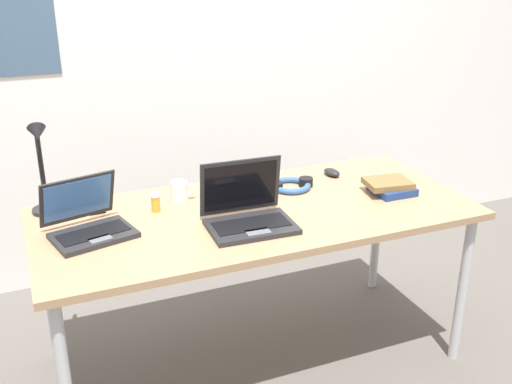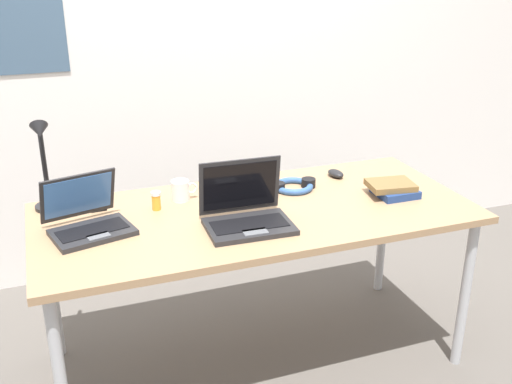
{
  "view_description": "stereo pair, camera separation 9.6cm",
  "coord_description": "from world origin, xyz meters",
  "px_view_note": "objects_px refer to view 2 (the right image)",
  "views": [
    {
      "loc": [
        -0.87,
        -2.11,
        1.75
      ],
      "look_at": [
        0.0,
        0.0,
        0.82
      ],
      "focal_mm": 42.37,
      "sensor_mm": 36.0,
      "label": 1
    },
    {
      "loc": [
        -0.78,
        -2.15,
        1.75
      ],
      "look_at": [
        0.0,
        0.0,
        0.82
      ],
      "focal_mm": 42.37,
      "sensor_mm": 36.0,
      "label": 2
    }
  ],
  "objects_px": {
    "pill_bottle": "(156,200)",
    "coffee_mug": "(181,190)",
    "desk_lamp": "(44,166)",
    "computer_mouse": "(336,173)",
    "cell_phone": "(96,205)",
    "laptop_back_right": "(246,213)",
    "headphones": "(293,186)",
    "book_stack": "(393,189)",
    "laptop_front_right": "(88,221)"
  },
  "relations": [
    {
      "from": "desk_lamp",
      "to": "headphones",
      "type": "distance_m",
      "value": 1.06
    },
    {
      "from": "computer_mouse",
      "to": "pill_bottle",
      "type": "distance_m",
      "value": 0.88
    },
    {
      "from": "computer_mouse",
      "to": "pill_bottle",
      "type": "height_order",
      "value": "pill_bottle"
    },
    {
      "from": "desk_lamp",
      "to": "computer_mouse",
      "type": "bearing_deg",
      "value": -1.75
    },
    {
      "from": "laptop_back_right",
      "to": "headphones",
      "type": "relative_size",
      "value": 1.59
    },
    {
      "from": "headphones",
      "to": "laptop_front_right",
      "type": "bearing_deg",
      "value": -171.76
    },
    {
      "from": "cell_phone",
      "to": "headphones",
      "type": "bearing_deg",
      "value": -10.13
    },
    {
      "from": "headphones",
      "to": "laptop_back_right",
      "type": "bearing_deg",
      "value": -138.4
    },
    {
      "from": "pill_bottle",
      "to": "coffee_mug",
      "type": "height_order",
      "value": "coffee_mug"
    },
    {
      "from": "laptop_front_right",
      "to": "coffee_mug",
      "type": "xyz_separation_m",
      "value": [
        0.4,
        0.18,
        0.0
      ]
    },
    {
      "from": "desk_lamp",
      "to": "laptop_front_right",
      "type": "distance_m",
      "value": 0.32
    },
    {
      "from": "computer_mouse",
      "to": "coffee_mug",
      "type": "height_order",
      "value": "coffee_mug"
    },
    {
      "from": "desk_lamp",
      "to": "book_stack",
      "type": "distance_m",
      "value": 1.47
    },
    {
      "from": "laptop_front_right",
      "to": "book_stack",
      "type": "bearing_deg",
      "value": -3.74
    },
    {
      "from": "desk_lamp",
      "to": "headphones",
      "type": "xyz_separation_m",
      "value": [
        1.04,
        -0.11,
        -0.18
      ]
    },
    {
      "from": "cell_phone",
      "to": "laptop_front_right",
      "type": "bearing_deg",
      "value": -105.55
    },
    {
      "from": "laptop_front_right",
      "to": "computer_mouse",
      "type": "distance_m",
      "value": 1.18
    },
    {
      "from": "cell_phone",
      "to": "book_stack",
      "type": "relative_size",
      "value": 0.64
    },
    {
      "from": "computer_mouse",
      "to": "coffee_mug",
      "type": "distance_m",
      "value": 0.75
    },
    {
      "from": "desk_lamp",
      "to": "computer_mouse",
      "type": "height_order",
      "value": "desk_lamp"
    },
    {
      "from": "book_stack",
      "to": "coffee_mug",
      "type": "relative_size",
      "value": 1.89
    },
    {
      "from": "laptop_front_right",
      "to": "computer_mouse",
      "type": "bearing_deg",
      "value": 10.09
    },
    {
      "from": "laptop_back_right",
      "to": "computer_mouse",
      "type": "distance_m",
      "value": 0.68
    },
    {
      "from": "book_stack",
      "to": "laptop_front_right",
      "type": "bearing_deg",
      "value": 176.26
    },
    {
      "from": "laptop_front_right",
      "to": "coffee_mug",
      "type": "bearing_deg",
      "value": 23.89
    },
    {
      "from": "book_stack",
      "to": "coffee_mug",
      "type": "bearing_deg",
      "value": 163.41
    },
    {
      "from": "headphones",
      "to": "book_stack",
      "type": "distance_m",
      "value": 0.44
    },
    {
      "from": "desk_lamp",
      "to": "laptop_front_right",
      "type": "height_order",
      "value": "desk_lamp"
    },
    {
      "from": "book_stack",
      "to": "coffee_mug",
      "type": "height_order",
      "value": "coffee_mug"
    },
    {
      "from": "laptop_back_right",
      "to": "computer_mouse",
      "type": "bearing_deg",
      "value": 32.19
    },
    {
      "from": "headphones",
      "to": "pill_bottle",
      "type": "bearing_deg",
      "value": -178.39
    },
    {
      "from": "laptop_back_right",
      "to": "headphones",
      "type": "height_order",
      "value": "laptop_back_right"
    },
    {
      "from": "cell_phone",
      "to": "coffee_mug",
      "type": "height_order",
      "value": "coffee_mug"
    },
    {
      "from": "computer_mouse",
      "to": "book_stack",
      "type": "xyz_separation_m",
      "value": [
        0.13,
        -0.29,
        0.01
      ]
    },
    {
      "from": "laptop_front_right",
      "to": "coffee_mug",
      "type": "relative_size",
      "value": 3.08
    },
    {
      "from": "laptop_back_right",
      "to": "pill_bottle",
      "type": "distance_m",
      "value": 0.4
    },
    {
      "from": "desk_lamp",
      "to": "laptop_front_right",
      "type": "relative_size",
      "value": 1.15
    },
    {
      "from": "cell_phone",
      "to": "coffee_mug",
      "type": "distance_m",
      "value": 0.36
    },
    {
      "from": "pill_bottle",
      "to": "laptop_back_right",
      "type": "bearing_deg",
      "value": -41.71
    },
    {
      "from": "headphones",
      "to": "book_stack",
      "type": "bearing_deg",
      "value": -29.47
    },
    {
      "from": "computer_mouse",
      "to": "coffee_mug",
      "type": "bearing_deg",
      "value": 171.48
    },
    {
      "from": "pill_bottle",
      "to": "coffee_mug",
      "type": "distance_m",
      "value": 0.14
    },
    {
      "from": "computer_mouse",
      "to": "cell_phone",
      "type": "xyz_separation_m",
      "value": [
        -1.1,
        0.03,
        -0.01
      ]
    },
    {
      "from": "laptop_back_right",
      "to": "computer_mouse",
      "type": "relative_size",
      "value": 3.54
    },
    {
      "from": "computer_mouse",
      "to": "book_stack",
      "type": "bearing_deg",
      "value": -76.3
    },
    {
      "from": "computer_mouse",
      "to": "cell_phone",
      "type": "distance_m",
      "value": 1.1
    },
    {
      "from": "pill_bottle",
      "to": "coffee_mug",
      "type": "bearing_deg",
      "value": 28.48
    },
    {
      "from": "laptop_back_right",
      "to": "cell_phone",
      "type": "relative_size",
      "value": 2.5
    },
    {
      "from": "cell_phone",
      "to": "pill_bottle",
      "type": "distance_m",
      "value": 0.26
    },
    {
      "from": "laptop_back_right",
      "to": "coffee_mug",
      "type": "relative_size",
      "value": 3.01
    }
  ]
}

